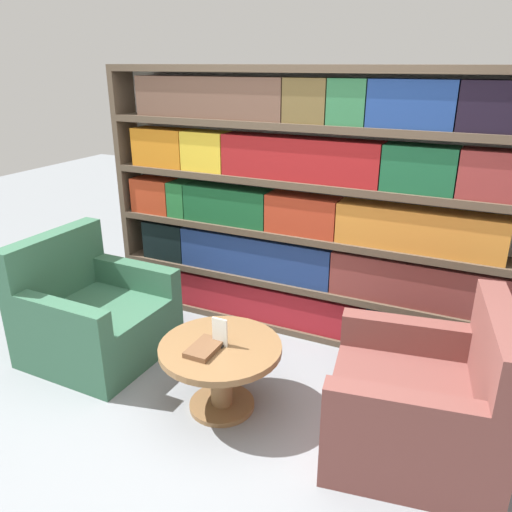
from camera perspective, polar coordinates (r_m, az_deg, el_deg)
ground_plane at (r=2.96m, az=-6.19°, el=-20.47°), size 14.00×14.00×0.00m
bookshelf at (r=3.65m, az=5.24°, el=5.19°), size 3.10×0.30×1.95m
armchair_left at (r=3.74m, az=-18.14°, el=-6.60°), size 0.86×0.86×0.86m
armchair_right at (r=2.88m, az=18.40°, el=-15.77°), size 0.98×0.98×0.86m
coffee_table at (r=3.02m, az=-4.05°, el=-12.11°), size 0.72×0.72×0.43m
table_sign at (r=2.91m, az=-4.15°, el=-8.87°), size 0.10×0.06×0.17m
stray_book at (r=2.90m, az=-5.90°, el=-10.43°), size 0.15×0.24×0.03m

